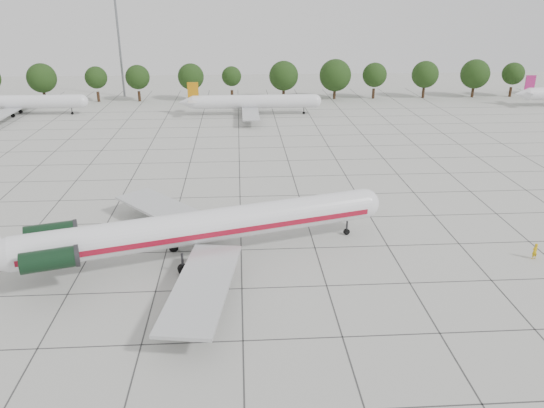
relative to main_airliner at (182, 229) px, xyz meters
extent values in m
plane|color=#B5B5AE|center=(5.87, 2.13, -3.59)|extent=(260.00, 260.00, 0.00)
cube|color=#383838|center=(5.87, 17.13, -3.58)|extent=(170.00, 170.00, 0.02)
cylinder|color=silver|center=(2.31, 0.68, -0.03)|extent=(36.08, 13.53, 3.36)
sphere|color=silver|center=(19.88, 5.83, -0.03)|extent=(3.36, 3.36, 3.36)
cube|color=maroon|center=(1.84, 2.31, -0.29)|extent=(34.17, 10.08, 0.56)
cube|color=maroon|center=(2.79, -0.95, -0.29)|extent=(34.17, 10.08, 0.56)
cube|color=#B7BABC|center=(-2.70, 8.75, -1.41)|extent=(13.59, 14.54, 0.31)
cube|color=#B7BABC|center=(2.45, -8.82, -1.41)|extent=(6.92, 15.79, 0.31)
cube|color=black|center=(-12.48, -1.28, 0.27)|extent=(2.52, 1.90, 0.25)
cylinder|color=black|center=(-12.68, -0.59, 0.27)|extent=(5.23, 3.23, 1.93)
cube|color=black|center=(-11.19, -5.67, 0.27)|extent=(2.52, 1.90, 0.25)
cylinder|color=black|center=(-10.99, -6.35, 0.27)|extent=(5.23, 3.23, 1.93)
cylinder|color=black|center=(17.93, 5.26, -2.63)|extent=(0.25, 0.25, 1.93)
cylinder|color=black|center=(17.93, 5.26, -3.24)|extent=(0.76, 0.47, 0.71)
cylinder|color=black|center=(-1.36, 2.36, -2.27)|extent=(0.30, 0.30, 1.83)
cylinder|color=black|center=(-1.36, 2.36, -3.08)|extent=(1.15, 0.87, 1.02)
cylinder|color=black|center=(0.13, -2.72, -2.27)|extent=(0.30, 0.30, 1.83)
cylinder|color=black|center=(0.13, -2.72, -3.08)|extent=(1.15, 0.87, 1.02)
imported|color=gold|center=(36.20, -1.82, -2.71)|extent=(0.73, 0.57, 1.76)
cylinder|color=silver|center=(-42.78, 72.20, -0.59)|extent=(27.20, 3.00, 3.00)
cube|color=#B7BABC|center=(-43.78, 72.20, -1.79)|extent=(3.50, 27.20, 0.25)
cylinder|color=black|center=(-43.78, 74.40, -3.19)|extent=(0.80, 0.45, 0.80)
cylinder|color=black|center=(-43.78, 70.00, -3.19)|extent=(0.80, 0.45, 0.80)
cylinder|color=silver|center=(9.46, 69.25, -0.59)|extent=(27.20, 3.00, 3.00)
cube|color=#B7BABC|center=(8.46, 69.25, -1.79)|extent=(3.50, 27.20, 0.25)
cube|color=#BC750B|center=(-3.98, 69.25, 2.01)|extent=(2.40, 0.25, 3.60)
cylinder|color=black|center=(8.46, 71.45, -3.19)|extent=(0.80, 0.45, 0.80)
cylinder|color=black|center=(8.46, 67.05, -3.19)|extent=(0.80, 0.45, 0.80)
cube|color=#9E1C61|center=(75.49, 74.69, 2.01)|extent=(2.40, 0.25, 3.60)
cylinder|color=#332114|center=(-42.39, 87.13, -2.34)|extent=(0.70, 0.70, 2.50)
sphere|color=black|center=(-42.39, 87.13, 2.41)|extent=(7.15, 7.15, 7.15)
cylinder|color=#332114|center=(-29.20, 87.13, -2.34)|extent=(0.70, 0.70, 2.50)
sphere|color=black|center=(-29.20, 87.13, 2.41)|extent=(5.43, 5.43, 5.43)
cylinder|color=#332114|center=(-19.01, 87.13, -2.34)|extent=(0.70, 0.70, 2.50)
sphere|color=black|center=(-19.01, 87.13, 2.41)|extent=(5.99, 5.99, 5.99)
cylinder|color=#332114|center=(-5.82, 87.13, -2.34)|extent=(0.70, 0.70, 2.50)
sphere|color=black|center=(-5.82, 87.13, 2.41)|extent=(6.50, 6.50, 6.50)
cylinder|color=#332114|center=(4.37, 87.13, -2.34)|extent=(0.70, 0.70, 2.50)
sphere|color=black|center=(4.37, 87.13, 2.41)|extent=(4.93, 4.93, 4.93)
cylinder|color=#332114|center=(17.56, 87.13, -2.34)|extent=(0.70, 0.70, 2.50)
sphere|color=black|center=(17.56, 87.13, 2.41)|extent=(7.40, 7.40, 7.40)
cylinder|color=#332114|center=(30.75, 87.13, -2.34)|extent=(0.70, 0.70, 2.50)
sphere|color=black|center=(30.75, 87.13, 2.41)|extent=(8.08, 8.08, 8.08)
cylinder|color=#332114|center=(40.94, 87.13, -2.34)|extent=(0.70, 0.70, 2.50)
sphere|color=black|center=(40.94, 87.13, 2.41)|extent=(6.17, 6.17, 6.17)
cylinder|color=#332114|center=(54.13, 87.13, -2.34)|extent=(0.70, 0.70, 2.50)
sphere|color=black|center=(54.13, 87.13, 2.41)|extent=(6.82, 6.82, 6.82)
cylinder|color=#332114|center=(67.32, 87.13, -2.34)|extent=(0.70, 0.70, 2.50)
sphere|color=black|center=(67.32, 87.13, 2.41)|extent=(7.44, 7.44, 7.44)
cylinder|color=#332114|center=(77.51, 87.13, -2.34)|extent=(0.70, 0.70, 2.50)
sphere|color=black|center=(77.51, 87.13, 2.41)|extent=(5.66, 5.66, 5.66)
cylinder|color=slate|center=(-24.13, 94.13, 8.91)|extent=(0.56, 0.56, 25.00)
camera|label=1|loc=(5.95, -48.97, 22.23)|focal=35.00mm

